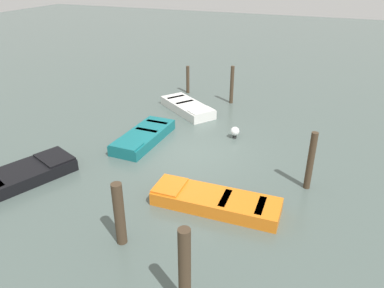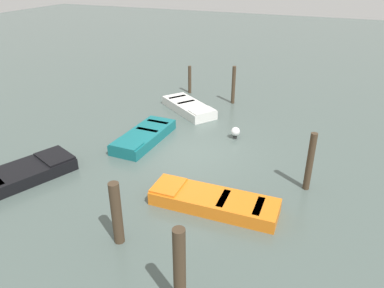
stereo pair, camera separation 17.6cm
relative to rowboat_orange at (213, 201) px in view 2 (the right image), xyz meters
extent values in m
plane|color=#4C5B56|center=(-2.90, -1.88, -0.22)|extent=(80.00, 80.00, 0.00)
cube|color=orange|center=(0.00, 0.03, -0.02)|extent=(1.25, 3.71, 0.40)
cube|color=black|center=(0.00, 0.03, 0.12)|extent=(0.98, 3.15, 0.04)
cube|color=orange|center=(0.04, -1.40, 0.21)|extent=(1.06, 0.84, 0.06)
cube|color=black|center=(-0.01, 0.31, 0.16)|extent=(0.90, 0.23, 0.04)
cube|color=black|center=(-0.04, 1.32, 0.16)|extent=(0.90, 0.23, 0.04)
cube|color=silver|center=(-6.69, -3.67, -0.02)|extent=(2.78, 3.21, 0.40)
cube|color=#334772|center=(-6.69, -3.67, 0.12)|extent=(2.29, 2.68, 0.04)
cube|color=silver|center=(-5.98, -2.68, 0.21)|extent=(1.27, 1.18, 0.06)
cube|color=navy|center=(-6.82, -3.85, 0.16)|extent=(0.87, 0.71, 0.04)
cube|color=navy|center=(-7.32, -4.55, 0.16)|extent=(0.87, 0.71, 0.04)
cube|color=#14666B|center=(-3.05, -3.99, -0.02)|extent=(3.22, 1.25, 0.40)
cube|color=beige|center=(-3.05, -3.99, 0.12)|extent=(2.74, 0.98, 0.04)
cube|color=#14666B|center=(-1.80, -4.01, 0.21)|extent=(0.72, 1.09, 0.06)
cube|color=#9B9789|center=(-3.29, -3.99, 0.16)|extent=(0.21, 0.94, 0.04)
cube|color=#9B9789|center=(-4.17, -3.98, 0.16)|extent=(0.21, 0.94, 0.04)
cube|color=black|center=(1.44, -6.41, -0.02)|extent=(4.42, 2.87, 0.40)
cube|color=gray|center=(1.44, -6.41, 0.12)|extent=(3.72, 2.35, 0.04)
cube|color=black|center=(-0.08, -5.80, 0.21)|extent=(1.33, 1.51, 0.06)
cylinder|color=#423323|center=(3.48, 0.56, 0.79)|extent=(0.25, 0.25, 2.02)
cylinder|color=#423323|center=(-2.07, 2.35, 0.74)|extent=(0.21, 0.21, 1.91)
cylinder|color=#423323|center=(2.28, -1.69, 0.66)|extent=(0.27, 0.27, 1.74)
cylinder|color=#423323|center=(-8.57, -2.08, 0.72)|extent=(0.18, 0.18, 1.87)
cylinder|color=#423323|center=(-9.21, -4.69, 0.51)|extent=(0.17, 0.17, 1.46)
cylinder|color=#262626|center=(-4.69, -0.76, -0.16)|extent=(0.16, 0.16, 0.12)
sphere|color=white|center=(-4.69, -0.76, 0.08)|extent=(0.36, 0.36, 0.36)
camera|label=1|loc=(8.34, 2.69, 6.21)|focal=34.43mm
camera|label=2|loc=(8.27, 2.85, 6.21)|focal=34.43mm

